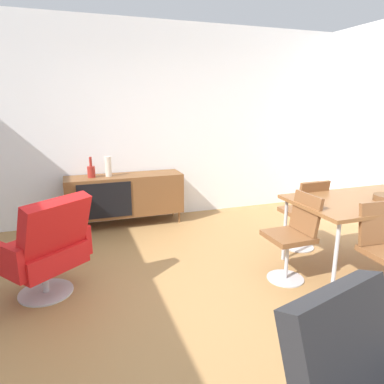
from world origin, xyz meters
TOP-DOWN VIEW (x-y plane):
  - ground_plane at (0.00, 0.00)m, footprint 8.32×8.32m
  - wall_back at (0.00, 2.60)m, footprint 6.80×0.12m
  - sideboard at (-0.37, 2.30)m, footprint 1.60×0.45m
  - vase_cobalt at (-0.58, 2.30)m, footprint 0.09×0.09m
  - vase_sculptural_dark at (-0.80, 2.30)m, footprint 0.10×0.10m
  - dining_table at (1.82, 0.18)m, footprint 1.60×0.90m
  - dining_chair_near_window at (0.93, 0.18)m, footprint 0.43×0.41m
  - dining_chair_back_left at (1.47, 0.74)m, footprint 0.41×0.43m
  - lounge_chair_red at (-1.32, 0.63)m, footprint 0.90×0.90m

SIDE VIEW (x-z plane):
  - ground_plane at x=0.00m, z-range 0.00..0.00m
  - sideboard at x=-0.37m, z-range 0.08..0.80m
  - lounge_chair_red at x=-1.32m, z-range -0.01..0.94m
  - dining_chair_near_window at x=0.93m, z-range 0.04..0.90m
  - dining_chair_back_left at x=1.47m, z-range 0.04..0.90m
  - dining_table at x=1.82m, z-range 0.33..1.07m
  - vase_sculptural_dark at x=-0.80m, z-range 0.67..0.95m
  - vase_cobalt at x=-0.58m, z-range 0.72..0.99m
  - wall_back at x=0.00m, z-range 0.00..2.80m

